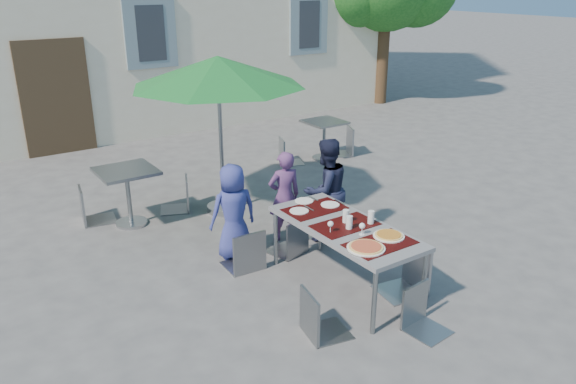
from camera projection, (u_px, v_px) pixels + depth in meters
ground at (410, 281)px, 6.45m from camera, size 90.00×90.00×0.00m
dining_table at (345, 230)px, 6.10m from camera, size 0.80×1.85×0.76m
pizza_near_left at (366, 247)px, 5.54m from camera, size 0.38×0.38×0.03m
pizza_near_right at (389, 235)px, 5.80m from camera, size 0.33×0.33×0.03m
glassware at (354, 220)px, 6.01m from camera, size 0.57×0.40×0.15m
place_settings at (311, 205)px, 6.58m from camera, size 0.67×0.49×0.01m
child_0 at (233, 212)px, 6.82m from camera, size 0.63×0.45×1.20m
child_1 at (284, 196)px, 7.29m from camera, size 0.49×0.37×1.21m
child_2 at (326, 190)px, 7.26m from camera, size 0.67×0.40×1.37m
chair_0 at (245, 226)px, 6.50m from camera, size 0.44×0.45×0.96m
chair_1 at (292, 215)px, 6.89m from camera, size 0.49×0.50×0.91m
chair_2 at (334, 203)px, 7.29m from camera, size 0.51×0.51×0.88m
chair_3 at (319, 287)px, 5.28m from camera, size 0.48×0.48×0.91m
chair_4 at (411, 241)px, 6.04m from camera, size 0.53×0.52×1.03m
chair_5 at (424, 284)px, 5.41m from camera, size 0.41×0.41×0.85m
patio_umbrella at (218, 73)px, 7.65m from camera, size 2.44×2.44×2.27m
cafe_table_0 at (127, 185)px, 7.72m from camera, size 0.76×0.76×0.82m
bg_chair_l_0 at (87, 184)px, 7.81m from camera, size 0.51×0.51×0.99m
bg_chair_r_0 at (179, 175)px, 8.24m from camera, size 0.55×0.55×0.95m
cafe_table_1 at (324, 133)px, 10.61m from camera, size 0.69×0.69×0.74m
bg_chair_l_1 at (287, 136)px, 10.33m from camera, size 0.53×0.52×0.92m
bg_chair_r_1 at (345, 124)px, 10.85m from camera, size 0.61×0.61×1.03m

